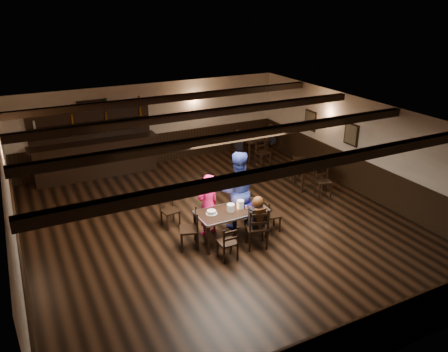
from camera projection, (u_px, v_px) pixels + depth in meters
name	position (u px, v px, depth m)	size (l,w,h in m)	color
ground	(220.00, 225.00, 10.85)	(10.00, 10.00, 0.00)	black
room_shell	(219.00, 159.00, 10.21)	(9.02, 10.02, 2.71)	beige
dining_table	(231.00, 214.00, 9.98)	(1.65, 0.84, 0.75)	black
chair_near_left	(229.00, 241.00, 9.24)	(0.38, 0.36, 0.82)	black
chair_near_right	(258.00, 226.00, 9.65)	(0.57, 0.55, 0.99)	black
chair_end_left	(193.00, 226.00, 9.71)	(0.53, 0.54, 0.93)	black
chair_end_right	(269.00, 213.00, 10.45)	(0.40, 0.42, 0.80)	black
chair_far_pushed	(169.00, 207.00, 10.69)	(0.44, 0.42, 0.83)	black
woman_pink	(208.00, 205.00, 10.20)	(0.55, 0.36, 1.52)	#FF185C
man_blue	(237.00, 190.00, 10.42)	(0.95, 0.74, 1.96)	navy
seated_person	(257.00, 214.00, 9.61)	(0.34, 0.51, 0.83)	black
cake	(212.00, 212.00, 9.79)	(0.26, 0.26, 0.08)	white
plate_stack_a	(231.00, 208.00, 9.89)	(0.18, 0.18, 0.17)	white
plate_stack_b	(240.00, 204.00, 10.03)	(0.17, 0.17, 0.20)	white
tea_light	(231.00, 208.00, 10.02)	(0.04, 0.04, 0.06)	#A5A8AD
salt_shaker	(246.00, 207.00, 10.03)	(0.03, 0.03, 0.08)	silver
pepper_shaker	(249.00, 208.00, 9.98)	(0.04, 0.04, 0.09)	#A5A8AD
drink_glass	(241.00, 204.00, 10.15)	(0.06, 0.06, 0.09)	silver
menu_red	(253.00, 207.00, 10.09)	(0.27, 0.19, 0.00)	maroon
menu_blue	(249.00, 204.00, 10.26)	(0.30, 0.21, 0.00)	#101154
bar_counter	(95.00, 153.00, 13.62)	(3.89, 0.70, 2.20)	black
back_table_a	(310.00, 167.00, 12.76)	(0.99, 0.99, 0.75)	black
back_table_b	(253.00, 141.00, 15.03)	(0.87, 0.87, 0.75)	black
bg_patron_left	(238.00, 139.00, 14.68)	(0.26, 0.37, 0.70)	black
bg_patron_right	(271.00, 134.00, 15.27)	(0.27, 0.37, 0.69)	black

